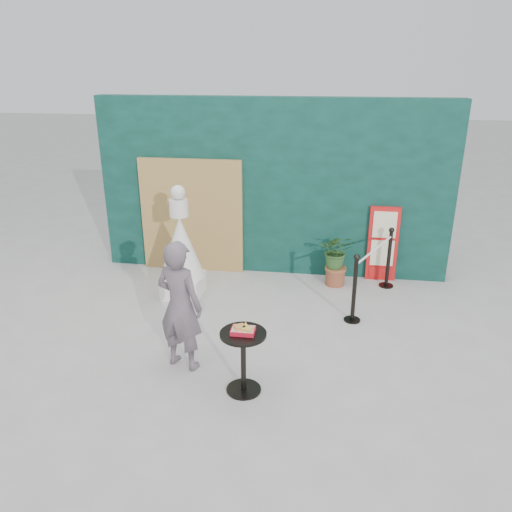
% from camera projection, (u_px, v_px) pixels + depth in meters
% --- Properties ---
extents(ground, '(60.00, 60.00, 0.00)m').
position_uv_depth(ground, '(242.00, 366.00, 6.18)').
color(ground, '#ADAAA5').
rests_on(ground, ground).
extents(back_wall, '(6.00, 0.30, 3.00)m').
position_uv_depth(back_wall, '(273.00, 188.00, 8.54)').
color(back_wall, '#0A2E25').
rests_on(back_wall, ground).
extents(bamboo_fence, '(1.80, 0.08, 2.00)m').
position_uv_depth(bamboo_fence, '(192.00, 216.00, 8.72)').
color(bamboo_fence, tan).
rests_on(bamboo_fence, ground).
extents(woman, '(0.69, 0.56, 1.63)m').
position_uv_depth(woman, '(180.00, 306.00, 5.91)').
color(woman, '#62545C').
rests_on(woman, ground).
extents(menu_board, '(0.50, 0.07, 1.30)m').
position_uv_depth(menu_board, '(383.00, 244.00, 8.40)').
color(menu_board, red).
rests_on(menu_board, ground).
extents(statue, '(0.70, 0.70, 1.80)m').
position_uv_depth(statue, '(181.00, 252.00, 7.81)').
color(statue, white).
rests_on(statue, ground).
extents(cafe_table, '(0.52, 0.52, 0.75)m').
position_uv_depth(cafe_table, '(243.00, 353.00, 5.54)').
color(cafe_table, black).
rests_on(cafe_table, ground).
extents(food_basket, '(0.26, 0.19, 0.11)m').
position_uv_depth(food_basket, '(243.00, 330.00, 5.44)').
color(food_basket, red).
rests_on(food_basket, cafe_table).
extents(planter, '(0.53, 0.46, 0.90)m').
position_uv_depth(planter, '(336.00, 256.00, 8.25)').
color(planter, brown).
rests_on(planter, ground).
extents(stanchion_barrier, '(0.84, 1.54, 1.03)m').
position_uv_depth(stanchion_barrier, '(373.00, 273.00, 7.64)').
color(stanchion_barrier, black).
rests_on(stanchion_barrier, ground).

